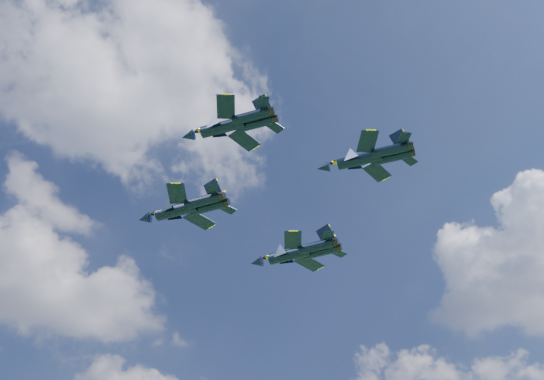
% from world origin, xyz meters
% --- Properties ---
extents(jet_lead, '(15.37, 14.84, 4.11)m').
position_xyz_m(jet_lead, '(-10.94, 17.79, 63.44)').
color(jet_lead, black).
extents(jet_left, '(13.44, 12.36, 3.52)m').
position_xyz_m(jet_left, '(-9.98, -4.56, 62.28)').
color(jet_left, black).
extents(jet_right, '(15.92, 15.79, 4.31)m').
position_xyz_m(jet_right, '(10.98, 22.42, 62.70)').
color(jet_right, black).
extents(jet_slot, '(14.78, 13.36, 3.84)m').
position_xyz_m(jet_slot, '(12.89, -1.64, 66.14)').
color(jet_slot, black).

